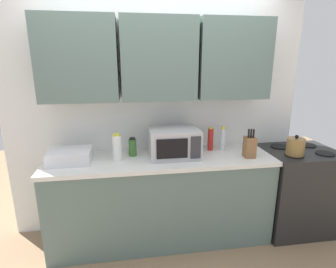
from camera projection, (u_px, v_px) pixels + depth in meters
name	position (u px, v px, depth m)	size (l,w,h in m)	color
wall_back_with_cabinets	(157.00, 86.00, 2.67)	(3.08, 0.38, 2.60)	white
counter_run	(161.00, 198.00, 2.74)	(2.21, 0.63, 0.90)	slate
stove_range	(296.00, 189.00, 2.94)	(0.76, 0.64, 0.91)	black
kettle	(295.00, 147.00, 2.64)	(0.17, 0.17, 0.20)	olive
microwave	(174.00, 143.00, 2.62)	(0.48, 0.37, 0.28)	#B7B7BC
dish_rack	(70.00, 156.00, 2.49)	(0.38, 0.30, 0.12)	silver
knife_block	(250.00, 147.00, 2.61)	(0.11, 0.13, 0.29)	brown
bottle_white_jar	(117.00, 148.00, 2.51)	(0.08, 0.08, 0.26)	white
bottle_clear_tall	(223.00, 139.00, 2.80)	(0.05, 0.05, 0.26)	silver
bottle_green_oil	(133.00, 147.00, 2.65)	(0.08, 0.08, 0.19)	#386B2D
bottle_red_sauce	(210.00, 139.00, 2.81)	(0.06, 0.06, 0.25)	red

